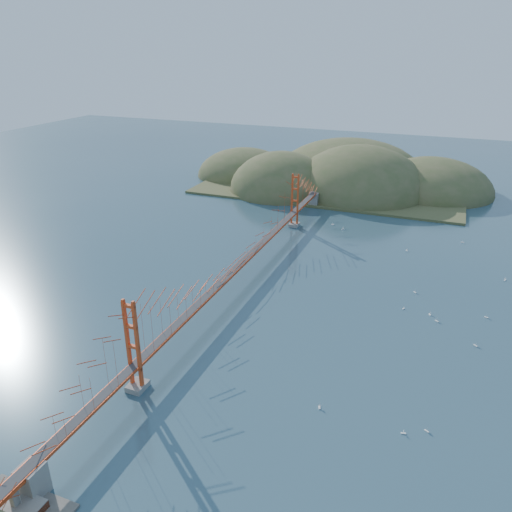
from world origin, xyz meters
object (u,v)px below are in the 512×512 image
at_px(fort, 22,507).
at_px(sailboat_2, 476,345).
at_px(bridge, 240,244).
at_px(sailboat_1, 437,321).
at_px(sailboat_0, 403,308).

height_order(fort, sailboat_2, fort).
xyz_separation_m(bridge, sailboat_1, (31.58, -1.27, -6.86)).
xyz_separation_m(fort, sailboat_1, (31.18, 46.71, -0.51)).
relative_size(fort, sailboat_2, 5.44).
relative_size(bridge, sailboat_0, 157.29).
distance_m(bridge, sailboat_2, 37.88).
relative_size(sailboat_2, sailboat_0, 1.13).
bearing_deg(sailboat_2, fort, -130.92).
xyz_separation_m(sailboat_1, sailboat_0, (-4.91, 1.98, -0.01)).
xyz_separation_m(sailboat_2, sailboat_1, (-5.18, 4.76, 0.00)).
xyz_separation_m(fort, sailboat_2, (36.37, 41.95, -0.51)).
relative_size(sailboat_1, sailboat_0, 1.16).
relative_size(fort, sailboat_0, 6.16).
height_order(bridge, sailboat_2, bridge).
bearing_deg(fort, bridge, 90.48).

